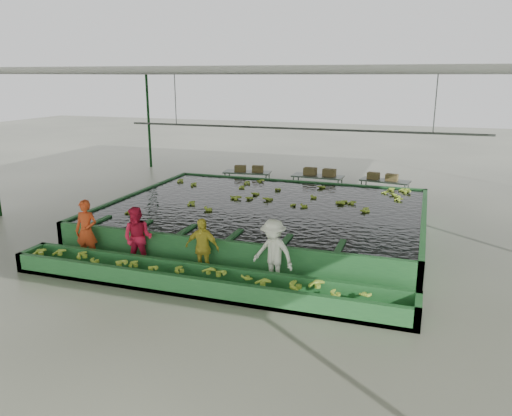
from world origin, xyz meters
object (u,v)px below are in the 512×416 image
(worker_d, at_px, (273,253))
(box_stack_left, at_px, (249,172))
(flotation_tank, at_px, (266,217))
(packing_table_left, at_px, (247,182))
(box_stack_right, at_px, (382,180))
(worker_a, at_px, (87,231))
(worker_c, at_px, (202,248))
(packing_table_mid, at_px, (317,187))
(packing_table_right, at_px, (384,191))
(box_stack_mid, at_px, (320,175))
(sorting_trough, at_px, (200,281))
(worker_b, at_px, (138,238))

(worker_d, distance_m, box_stack_left, 10.08)
(flotation_tank, relative_size, worker_d, 5.94)
(flotation_tank, bearing_deg, packing_table_left, 116.03)
(packing_table_left, bearing_deg, box_stack_right, 2.54)
(worker_a, xyz_separation_m, worker_c, (3.44, 0.00, -0.09))
(packing_table_mid, bearing_deg, flotation_tank, -97.62)
(packing_table_right, relative_size, box_stack_mid, 1.46)
(worker_a, xyz_separation_m, box_stack_left, (1.39, 9.29, 0.06))
(box_stack_mid, bearing_deg, worker_a, -115.61)
(flotation_tank, relative_size, packing_table_mid, 4.80)
(sorting_trough, height_order, worker_a, worker_a)
(packing_table_mid, xyz_separation_m, box_stack_left, (-3.03, 0.01, 0.44))
(worker_b, relative_size, box_stack_right, 1.37)
(worker_a, height_order, packing_table_right, worker_a)
(flotation_tank, bearing_deg, packing_table_mid, 82.38)
(sorting_trough, distance_m, box_stack_right, 10.91)
(worker_c, height_order, box_stack_left, worker_c)
(packing_table_mid, distance_m, packing_table_right, 2.71)
(sorting_trough, height_order, packing_table_mid, packing_table_mid)
(box_stack_left, bearing_deg, worker_a, -98.49)
(worker_b, relative_size, packing_table_mid, 0.80)
(packing_table_left, xyz_separation_m, packing_table_mid, (3.13, -0.06, 0.02))
(worker_a, bearing_deg, sorting_trough, -20.05)
(worker_c, bearing_deg, packing_table_right, 68.61)
(worker_c, xyz_separation_m, worker_d, (1.86, 0.00, 0.07))
(packing_table_right, xyz_separation_m, box_stack_mid, (-2.64, -0.23, 0.51))
(worker_c, bearing_deg, packing_table_mid, 83.63)
(sorting_trough, xyz_separation_m, box_stack_left, (-2.36, 10.09, 0.67))
(worker_a, relative_size, box_stack_right, 1.43)
(packing_table_left, height_order, box_stack_left, box_stack_left)
(box_stack_right, bearing_deg, flotation_tank, -121.57)
(flotation_tank, distance_m, worker_b, 4.82)
(packing_table_left, relative_size, box_stack_left, 1.63)
(sorting_trough, xyz_separation_m, worker_a, (-3.75, 0.80, 0.61))
(worker_b, xyz_separation_m, packing_table_left, (-0.31, 9.34, -0.37))
(worker_d, bearing_deg, packing_table_right, 95.04)
(worker_b, distance_m, box_stack_left, 9.29)
(sorting_trough, xyz_separation_m, worker_b, (-2.15, 0.80, 0.58))
(sorting_trough, bearing_deg, worker_d, 27.16)
(sorting_trough, bearing_deg, packing_table_mid, 86.22)
(worker_c, bearing_deg, sorting_trough, -69.51)
(worker_a, xyz_separation_m, packing_table_mid, (4.41, 9.28, -0.39))
(worker_c, relative_size, packing_table_mid, 0.74)
(worker_d, xyz_separation_m, box_stack_mid, (-0.83, 9.34, 0.11))
(flotation_tank, relative_size, worker_b, 6.02)
(worker_b, bearing_deg, box_stack_right, 51.20)
(packing_table_left, xyz_separation_m, box_stack_mid, (3.19, 0.00, 0.49))
(box_stack_right, bearing_deg, packing_table_mid, -173.18)
(worker_b, bearing_deg, sorting_trough, -29.86)
(worker_a, relative_size, packing_table_left, 0.86)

